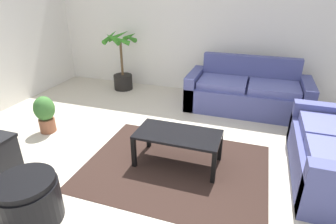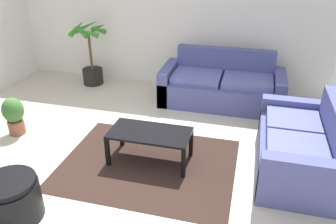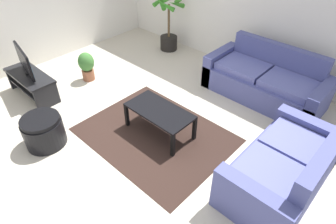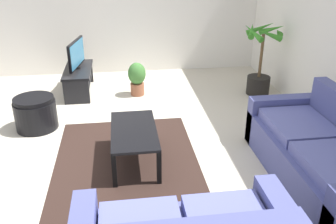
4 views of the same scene
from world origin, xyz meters
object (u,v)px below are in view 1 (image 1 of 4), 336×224
couch_main (247,93)px  coffee_table (178,137)px  potted_palm (122,66)px  potted_plant_small (45,113)px  ottoman (29,200)px

couch_main → coffee_table: (-0.68, -1.97, 0.07)m
couch_main → potted_palm: potted_palm is taller
potted_plant_small → couch_main: bearing=32.9°
potted_palm → ottoman: 3.67m
coffee_table → couch_main: bearing=70.9°
potted_plant_small → ottoman: size_ratio=1.00×
coffee_table → ottoman: (-1.05, -1.33, -0.14)m
couch_main → ottoman: 3.73m
couch_main → potted_palm: 2.60m
potted_palm → ottoman: bearing=-76.8°
coffee_table → potted_palm: bearing=130.2°
coffee_table → potted_palm: potted_palm is taller
potted_plant_small → potted_palm: bearing=83.7°
couch_main → potted_plant_small: (-2.81, -1.81, 0.01)m
coffee_table → potted_palm: 2.94m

